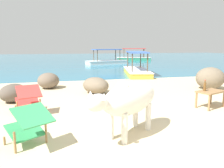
% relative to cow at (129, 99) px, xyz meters
% --- Properties ---
extents(sand_beach, '(18.00, 14.00, 0.04)m').
position_rel_cow_xyz_m(sand_beach, '(0.37, -0.53, -0.69)').
color(sand_beach, '#CCB78E').
rests_on(sand_beach, ground).
extents(water_surface, '(60.00, 36.00, 0.03)m').
position_rel_cow_xyz_m(water_surface, '(0.37, 21.47, -0.71)').
color(water_surface, teal).
rests_on(water_surface, ground).
extents(cow, '(1.65, 1.41, 1.02)m').
position_rel_cow_xyz_m(cow, '(0.00, 0.00, 0.00)').
color(cow, silver).
rests_on(cow, sand_beach).
extents(low_bench_table, '(0.87, 0.69, 0.44)m').
position_rel_cow_xyz_m(low_bench_table, '(2.63, 1.26, -0.31)').
color(low_bench_table, olive).
rests_on(low_bench_table, sand_beach).
extents(bottle, '(0.07, 0.07, 0.30)m').
position_rel_cow_xyz_m(bottle, '(2.46, 1.29, -0.11)').
color(bottle, brown).
rests_on(bottle, low_bench_table).
extents(deck_chair_near, '(0.86, 0.93, 0.68)m').
position_rel_cow_xyz_m(deck_chair_near, '(-1.69, -0.08, -0.29)').
color(deck_chair_near, olive).
rests_on(deck_chair_near, sand_beach).
extents(deck_chair_far, '(0.72, 0.88, 0.68)m').
position_rel_cow_xyz_m(deck_chair_far, '(-1.93, 1.79, -0.29)').
color(deck_chair_far, olive).
rests_on(deck_chair_far, sand_beach).
extents(shore_rock_large, '(1.16, 1.27, 0.54)m').
position_rel_cow_xyz_m(shore_rock_large, '(-0.01, 3.67, -0.40)').
color(shore_rock_large, '#756651').
rests_on(shore_rock_large, sand_beach).
extents(shore_rock_medium, '(1.25, 1.14, 0.81)m').
position_rel_cow_xyz_m(shore_rock_medium, '(4.24, 3.42, -0.27)').
color(shore_rock_medium, '#756651').
rests_on(shore_rock_medium, sand_beach).
extents(shore_rock_small, '(0.98, 1.00, 0.59)m').
position_rel_cow_xyz_m(shore_rock_small, '(-1.61, 4.92, -0.38)').
color(shore_rock_small, '#6B5B4C').
rests_on(shore_rock_small, sand_beach).
extents(shore_rock_flat, '(1.06, 1.07, 0.52)m').
position_rel_cow_xyz_m(shore_rock_flat, '(-2.49, 3.06, -0.41)').
color(shore_rock_flat, brown).
rests_on(shore_rock_flat, sand_beach).
extents(boat_yellow, '(1.85, 3.83, 1.29)m').
position_rel_cow_xyz_m(boat_yellow, '(2.96, 7.92, -0.42)').
color(boat_yellow, gold).
rests_on(boat_yellow, water_surface).
extents(boat_green, '(3.85, 2.09, 1.29)m').
position_rel_cow_xyz_m(boat_green, '(6.77, 19.57, -0.42)').
color(boat_green, '#338E66').
rests_on(boat_green, water_surface).
extents(boat_white, '(3.85, 2.08, 1.29)m').
position_rel_cow_xyz_m(boat_white, '(2.85, 15.25, -0.42)').
color(boat_white, white).
rests_on(boat_white, water_surface).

